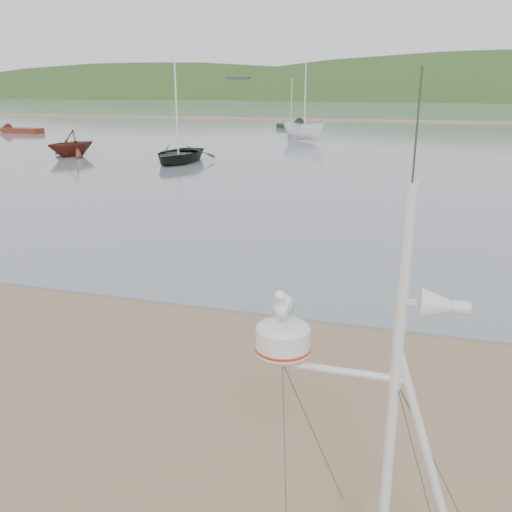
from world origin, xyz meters
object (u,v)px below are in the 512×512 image
(boat_white, at_px, (305,114))
(sailboat_dark_mid, at_px, (297,124))
(boat_dark, at_px, (177,120))
(boat_red, at_px, (69,131))
(dinghy_red_far, at_px, (14,130))
(mast_rig, at_px, (379,489))

(boat_white, relative_size, sailboat_dark_mid, 0.74)
(boat_dark, distance_m, boat_white, 16.00)
(boat_dark, distance_m, boat_red, 8.03)
(sailboat_dark_mid, bearing_deg, boat_dark, -90.07)
(dinghy_red_far, bearing_deg, mast_rig, -47.20)
(boat_red, distance_m, boat_white, 19.18)
(boat_white, xyz_separation_m, sailboat_dark_mid, (-4.43, 17.12, -1.91))
(sailboat_dark_mid, height_order, dinghy_red_far, sailboat_dark_mid)
(boat_dark, bearing_deg, dinghy_red_far, 146.29)
(mast_rig, bearing_deg, boat_dark, 117.79)
(boat_dark, bearing_deg, boat_white, 72.31)
(boat_dark, height_order, boat_white, boat_dark)
(dinghy_red_far, bearing_deg, boat_white, -0.78)
(boat_red, xyz_separation_m, sailboat_dark_mid, (7.99, 31.73, -1.37))
(mast_rig, xyz_separation_m, dinghy_red_far, (-38.75, 41.84, -0.80))
(mast_rig, distance_m, dinghy_red_far, 57.03)
(boat_red, xyz_separation_m, dinghy_red_far, (-17.06, 15.01, -1.39))
(mast_rig, bearing_deg, boat_red, 128.95)
(sailboat_dark_mid, xyz_separation_m, dinghy_red_far, (-25.05, -16.72, -0.01))
(boat_white, bearing_deg, sailboat_dark_mid, 44.83)
(mast_rig, distance_m, boat_white, 42.48)
(dinghy_red_far, bearing_deg, sailboat_dark_mid, 33.72)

